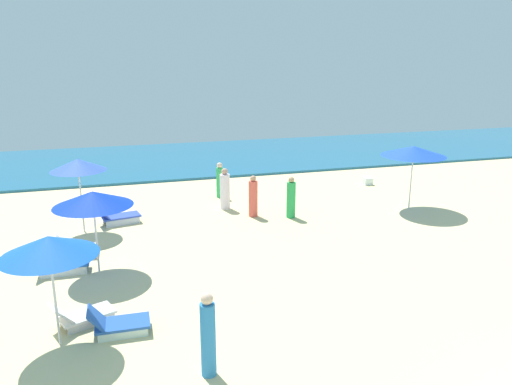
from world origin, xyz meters
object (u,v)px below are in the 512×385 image
Objects in this scene: beachgoer_0 at (225,190)px; umbrella_4 at (78,165)px; lounge_chair_1_1 at (75,249)px; lounge_chair_4_0 at (118,217)px; lounge_chair_2_1 at (82,315)px; umbrella_1 at (93,199)px; beachgoer_2 at (253,197)px; lounge_chair_1_0 at (60,264)px; umbrella_3 at (414,151)px; lounge_chair_2_0 at (117,323)px; beachgoer_3 at (291,199)px; beachgoer_1 at (220,181)px; cooler_box_0 at (367,181)px; umbrella_2 at (49,246)px; beachgoer_4 at (208,336)px.

umbrella_4 is at bearing 143.71° from beachgoer_0.
lounge_chair_1_1 is 3.09m from lounge_chair_4_0.
beachgoer_0 reaches higher than lounge_chair_2_1.
umbrella_1 is 1.90× the size of lounge_chair_1_1.
beachgoer_2 is (6.26, 2.25, 0.48)m from lounge_chair_1_1.
umbrella_3 reaches higher than lounge_chair_1_0.
beachgoer_3 is (6.46, 6.52, 0.49)m from lounge_chair_2_0.
umbrella_4 is (-12.31, 0.88, 0.03)m from umbrella_3.
lounge_chair_4_0 is at bearing -23.10° from lounge_chair_1_1.
umbrella_1 is 2.41m from lounge_chair_1_1.
lounge_chair_2_1 is at bearing -143.95° from beachgoer_2.
beachgoer_1 is at bearing 90.60° from beachgoer_2.
umbrella_1 is 1.49× the size of lounge_chair_4_0.
beachgoer_3 is at bearing 23.88° from umbrella_1.
lounge_chair_2_0 is at bearing -157.69° from lounge_chair_1_0.
beachgoer_0 is at bearing -91.87° from lounge_chair_4_0.
lounge_chair_1_0 is at bearing 125.57° from cooler_box_0.
lounge_chair_4_0 is at bearing 140.40° from beachgoer_0.
umbrella_2 reaches higher than cooler_box_0.
lounge_chair_1_1 is 0.78× the size of beachgoer_3.
lounge_chair_2_0 is 0.51× the size of umbrella_4.
lounge_chair_1_0 is 0.93× the size of beachgoer_2.
lounge_chair_2_0 is at bearing 166.99° from lounge_chair_4_0.
beachgoer_3 reaches higher than cooler_box_0.
beachgoer_0 is 1.70m from beachgoer_1.
umbrella_1 is 5.98m from beachgoer_4.
beachgoer_2 is at bearing 32.85° from umbrella_1.
lounge_chair_1_1 is 4.94m from lounge_chair_2_0.
beachgoer_2 is (6.60, 3.39, 0.47)m from lounge_chair_1_0.
umbrella_4 is at bearing 113.06° from cooler_box_0.
beachgoer_4 reaches higher than lounge_chair_1_1.
lounge_chair_4_0 is at bearing 81.34° from umbrella_1.
cooler_box_0 is (12.91, 10.31, -2.03)m from umbrella_2.
lounge_chair_2_1 is 7.07m from lounge_chair_4_0.
umbrella_1 is 6.76m from beachgoer_2.
umbrella_1 is 1.78× the size of lounge_chair_2_0.
umbrella_4 is 1.63× the size of beachgoer_3.
lounge_chair_1_0 is at bearing -98.54° from umbrella_4.
beachgoer_2 is at bearing -106.29° from beachgoer_0.
beachgoer_1 is (5.97, 6.31, 0.46)m from lounge_chair_1_0.
beachgoer_1 is at bearing -155.01° from beachgoer_4.
lounge_chair_1_0 is 4.03m from umbrella_4.
umbrella_2 reaches higher than lounge_chair_2_0.
umbrella_4 is 1.68× the size of beachgoer_1.
lounge_chair_1_0 is 0.61× the size of umbrella_2.
beachgoer_4 reaches higher than lounge_chair_2_1.
umbrella_4 is at bearing 168.19° from beachgoer_2.
beachgoer_2 reaches higher than lounge_chair_4_0.
lounge_chair_4_0 reaches higher than lounge_chair_1_1.
beachgoer_3 is 6.48m from cooler_box_0.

